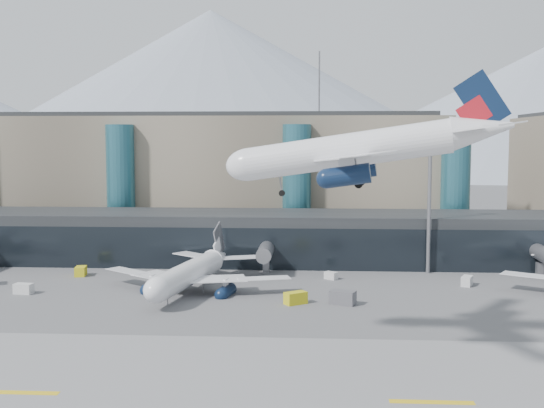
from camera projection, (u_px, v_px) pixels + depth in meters
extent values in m
plane|color=#515154|center=(239.00, 350.00, 80.40)|extent=(900.00, 900.00, 0.00)
cube|color=slate|center=(222.00, 398.00, 65.49)|extent=(400.00, 40.00, 0.04)
cube|color=gold|center=(19.00, 393.00, 66.69)|extent=(8.00, 1.00, 0.02)
cube|color=gold|center=(432.00, 402.00, 64.28)|extent=(8.00, 1.00, 0.02)
cube|color=black|center=(270.00, 237.00, 137.55)|extent=(170.00, 18.00, 10.00)
cube|color=black|center=(267.00, 249.00, 128.80)|extent=(170.00, 0.40, 8.00)
cylinder|color=slate|center=(266.00, 250.00, 126.69)|extent=(2.80, 14.00, 2.80)
cube|color=slate|center=(266.00, 266.00, 126.98)|extent=(1.20, 1.20, 2.40)
cylinder|color=slate|center=(540.00, 253.00, 123.68)|extent=(2.80, 14.00, 2.80)
cube|color=slate|center=(540.00, 269.00, 123.96)|extent=(1.20, 1.20, 2.40)
cube|color=gray|center=(178.00, 178.00, 169.89)|extent=(130.00, 30.00, 30.00)
cube|color=black|center=(177.00, 116.00, 168.41)|extent=(123.50, 28.00, 1.00)
cylinder|color=#286170|center=(121.00, 187.00, 154.69)|extent=(6.40, 6.40, 28.00)
cylinder|color=#286170|center=(297.00, 187.00, 152.28)|extent=(6.40, 6.40, 28.00)
cylinder|color=#286170|center=(455.00, 188.00, 150.17)|extent=(6.40, 6.40, 28.00)
cylinder|color=slate|center=(319.00, 84.00, 165.58)|extent=(0.40, 0.40, 16.00)
cone|color=gray|center=(211.00, 94.00, 456.32)|extent=(400.00, 400.00, 110.00)
cylinder|color=slate|center=(429.00, 206.00, 125.08)|extent=(0.70, 0.70, 25.00)
cube|color=slate|center=(431.00, 136.00, 123.86)|extent=(3.00, 1.20, 0.60)
cylinder|color=silver|center=(363.00, 138.00, 74.67)|extent=(22.88, 6.73, 3.74)
ellipsoid|color=silver|center=(263.00, 138.00, 76.85)|extent=(5.69, 4.41, 3.74)
cone|color=silver|center=(502.00, 136.00, 71.85)|extent=(6.89, 4.57, 3.74)
cube|color=silver|center=(375.00, 144.00, 66.54)|extent=(10.03, 17.03, 0.19)
cylinder|color=#0D1C39|center=(363.00, 163.00, 68.87)|extent=(4.75, 2.64, 2.06)
cube|color=silver|center=(508.00, 134.00, 67.43)|extent=(5.94, 8.98, 0.15)
cube|color=silver|center=(381.00, 143.00, 82.29)|extent=(13.33, 16.53, 0.19)
cylinder|color=#0D1C39|center=(369.00, 159.00, 80.84)|extent=(4.75, 2.64, 2.06)
cube|color=silver|center=(496.00, 134.00, 76.25)|extent=(7.51, 8.69, 0.15)
cube|color=#0D1C39|center=(506.00, 107.00, 71.51)|extent=(5.57, 0.97, 6.59)
cube|color=#AA141F|center=(496.00, 118.00, 71.80)|extent=(3.74, 0.76, 3.60)
cylinder|color=slate|center=(292.00, 159.00, 76.43)|extent=(0.15, 0.15, 2.99)
cylinder|color=black|center=(292.00, 171.00, 76.55)|extent=(0.69, 0.32, 0.66)
cylinder|color=black|center=(371.00, 173.00, 72.65)|extent=(0.89, 0.44, 0.85)
cylinder|color=black|center=(373.00, 171.00, 77.04)|extent=(0.89, 0.44, 0.85)
cylinder|color=silver|center=(192.00, 264.00, 111.45)|extent=(8.35, 23.68, 3.87)
ellipsoid|color=silver|center=(163.00, 279.00, 100.20)|extent=(4.86, 6.07, 3.87)
cone|color=silver|center=(222.00, 249.00, 125.90)|extent=(5.10, 7.30, 3.87)
cube|color=silver|center=(244.00, 269.00, 111.01)|extent=(17.57, 9.49, 0.19)
cylinder|color=#0D1C39|center=(230.00, 282.00, 110.42)|extent=(3.00, 5.00, 2.13)
cube|color=silver|center=(246.00, 249.00, 124.70)|extent=(9.28, 5.70, 0.15)
cube|color=silver|center=(150.00, 264.00, 115.23)|extent=(16.82, 14.45, 0.19)
cylinder|color=#0D1C39|center=(158.00, 278.00, 113.62)|extent=(3.00, 5.00, 2.13)
cube|color=silver|center=(198.00, 247.00, 127.06)|extent=(8.84, 8.08, 0.15)
cube|color=slate|center=(223.00, 232.00, 125.92)|extent=(1.35, 5.72, 6.82)
cube|color=silver|center=(221.00, 239.00, 125.07)|extent=(1.02, 3.85, 3.73)
cylinder|color=slate|center=(173.00, 290.00, 103.81)|extent=(0.16, 0.16, 3.10)
cylinder|color=black|center=(173.00, 299.00, 103.94)|extent=(0.37, 0.72, 0.69)
cylinder|color=black|center=(208.00, 287.00, 112.20)|extent=(0.51, 0.93, 0.88)
cylinder|color=black|center=(182.00, 286.00, 113.37)|extent=(0.51, 0.93, 0.88)
cube|color=silver|center=(24.00, 289.00, 109.40)|extent=(3.11, 2.03, 1.64)
cube|color=gold|center=(81.00, 271.00, 123.63)|extent=(2.23, 3.18, 1.70)
cube|color=#525156|center=(343.00, 298.00, 102.31)|extent=(4.23, 3.28, 2.09)
cube|color=silver|center=(467.00, 281.00, 115.31)|extent=(2.55, 3.25, 1.64)
cube|color=silver|center=(331.00, 276.00, 120.68)|extent=(2.56, 2.40, 1.30)
cube|color=gold|center=(296.00, 298.00, 102.53)|extent=(3.73, 3.33, 1.84)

